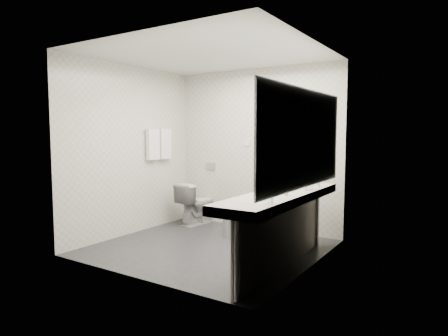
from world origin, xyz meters
The scene contains 31 objects.
floor centered at (0.00, 0.00, 0.00)m, with size 2.80×2.80×0.00m, color #232427.
ceiling centered at (0.00, 0.00, 2.50)m, with size 2.80×2.80×0.00m, color silver.
wall_back centered at (0.00, 1.30, 1.25)m, with size 2.80×2.80×0.00m, color beige.
wall_front centered at (0.00, -1.30, 1.25)m, with size 2.80×2.80×0.00m, color beige.
wall_left centered at (-1.40, 0.00, 1.25)m, with size 2.60×2.60×0.00m, color beige.
wall_right centered at (1.40, 0.00, 1.25)m, with size 2.60×2.60×0.00m, color beige.
vanity_counter centered at (1.12, -0.20, 0.80)m, with size 0.55×2.20×0.10m, color silver.
vanity_panel centered at (1.15, -0.20, 0.38)m, with size 0.03×2.15×0.75m, color gray.
vanity_post_near centered at (1.18, -1.24, 0.38)m, with size 0.06×0.06×0.75m, color silver.
vanity_post_far centered at (1.18, 0.84, 0.38)m, with size 0.06×0.06×0.75m, color silver.
mirror centered at (1.39, -0.20, 1.45)m, with size 0.02×2.20×1.05m, color #B2BCC6.
basin_near centered at (1.12, -0.85, 0.83)m, with size 0.40×0.31×0.05m, color silver.
basin_far centered at (1.12, 0.45, 0.83)m, with size 0.40×0.31×0.05m, color silver.
faucet_near centered at (1.32, -0.85, 0.92)m, with size 0.04×0.04×0.15m, color silver.
faucet_far centered at (1.32, 0.45, 0.92)m, with size 0.04×0.04×0.15m, color silver.
soap_bottle_a centered at (1.10, -0.24, 0.91)m, with size 0.05×0.05×0.12m, color silver.
soap_bottle_c centered at (1.25, -0.34, 0.90)m, with size 0.04×0.04×0.11m, color silver.
glass_left centered at (1.31, 0.11, 0.90)m, with size 0.06×0.06×0.11m, color silver.
glass_right centered at (1.31, 0.21, 0.90)m, with size 0.06×0.06×0.11m, color silver.
toilet centered at (-0.94, 0.99, 0.35)m, with size 0.39×0.69×0.70m, color silver.
flush_plate centered at (-0.85, 1.29, 0.95)m, with size 0.18×0.02×0.12m, color #B2B5BA.
pedal_bin centered at (-0.03, 0.58, 0.15)m, with size 0.21×0.21×0.29m, color #B2B5BA.
bin_lid centered at (-0.03, 0.58, 0.30)m, with size 0.21×0.21×0.01m, color #B2B5BA.
towel_rail centered at (-1.35, 0.55, 1.55)m, with size 0.02×0.02×0.62m, color silver.
towel_near centered at (-1.34, 0.41, 1.33)m, with size 0.07×0.24×0.48m, color white.
towel_far centered at (-1.34, 0.69, 1.33)m, with size 0.07×0.24×0.48m, color white.
dryer_cradle centered at (0.25, 1.27, 1.50)m, with size 0.10×0.04×0.14m, color #98979D.
dryer_barrel centered at (0.25, 1.20, 1.53)m, with size 0.08×0.08×0.14m, color #98979D.
dryer_cord centered at (0.25, 1.26, 1.25)m, with size 0.02×0.02×0.35m, color black.
switch_plate_a centered at (-0.15, 1.29, 1.35)m, with size 0.09×0.02×0.09m, color silver.
switch_plate_b centered at (0.55, 1.29, 1.35)m, with size 0.09×0.02×0.09m, color silver.
Camera 1 is at (2.91, -4.14, 1.50)m, focal length 31.40 mm.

